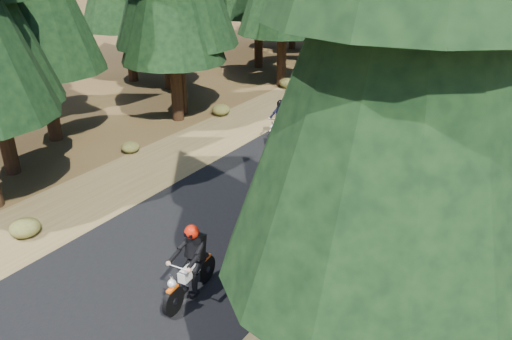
{
  "coord_description": "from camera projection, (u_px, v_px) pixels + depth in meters",
  "views": [
    {
      "loc": [
        7.49,
        -10.05,
        7.47
      ],
      "look_at": [
        0.0,
        1.5,
        1.1
      ],
      "focal_mm": 35.0,
      "sensor_mm": 36.0,
      "label": 1
    }
  ],
  "objects": [
    {
      "name": "rider_lead",
      "position": [
        190.0,
        275.0,
        11.23
      ],
      "size": [
        0.79,
        2.06,
        1.8
      ],
      "rotation": [
        0.0,
        0.0,
        3.24
      ],
      "color": "beige",
      "rests_on": "road"
    },
    {
      "name": "shoulder_r",
      "position": [
        435.0,
        195.0,
        16.02
      ],
      "size": [
        3.2,
        100.0,
        0.01
      ],
      "primitive_type": "cube",
      "color": "brown",
      "rests_on": "ground"
    },
    {
      "name": "road",
      "position": [
        308.0,
        163.0,
        18.29
      ],
      "size": [
        6.0,
        100.0,
        0.01
      ],
      "primitive_type": "cube",
      "color": "black",
      "rests_on": "ground"
    },
    {
      "name": "understory_shrubs",
      "position": [
        349.0,
        117.0,
        22.18
      ],
      "size": [
        14.35,
        29.55,
        0.7
      ],
      "color": "#474C1E",
      "rests_on": "ground"
    },
    {
      "name": "rider_follow",
      "position": [
        278.0,
        127.0,
        20.23
      ],
      "size": [
        0.73,
        1.89,
        1.64
      ],
      "rotation": [
        0.0,
        0.0,
        3.24
      ],
      "color": "#A0130A",
      "rests_on": "road"
    },
    {
      "name": "shoulder_l",
      "position": [
        209.0,
        139.0,
        20.57
      ],
      "size": [
        3.2,
        100.0,
        0.01
      ],
      "primitive_type": "cube",
      "color": "brown",
      "rests_on": "ground"
    },
    {
      "name": "ground",
      "position": [
        228.0,
        222.0,
        14.49
      ],
      "size": [
        120.0,
        120.0,
        0.0
      ],
      "primitive_type": "plane",
      "color": "#49331A",
      "rests_on": "ground"
    }
  ]
}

